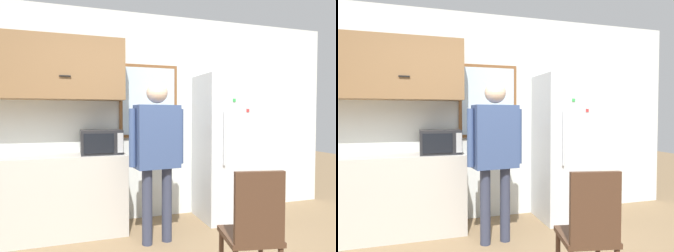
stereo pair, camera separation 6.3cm
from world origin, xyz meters
The scene contains 8 objects.
back_wall centered at (0.00, 2.11, 1.35)m, with size 6.00×0.06×2.70m.
counter centered at (-1.17, 1.80, 0.46)m, with size 2.05×0.56×0.92m.
upper_cabinets centered at (-1.17, 1.89, 1.91)m, with size 2.05×0.40×0.71m.
microwave centered at (-0.42, 1.80, 1.06)m, with size 0.47×0.41×0.28m.
person centered at (0.11, 1.27, 1.06)m, with size 0.61×0.27×1.72m.
refrigerator centered at (1.19, 1.76, 0.95)m, with size 0.71×0.65×1.89m.
chair centered at (0.55, 0.14, 0.52)m, with size 0.47×0.47×0.97m.
window centered at (0.22, 2.06, 1.55)m, with size 0.78×0.05×0.95m.
Camera 1 is at (-0.74, -1.79, 1.38)m, focal length 32.00 mm.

